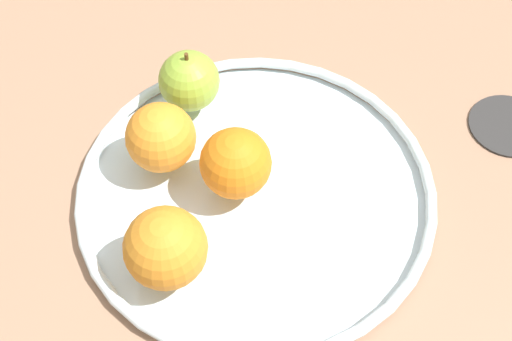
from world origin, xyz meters
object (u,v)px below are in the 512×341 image
at_px(fruit_bowl, 256,192).
at_px(ambient_coaster, 509,125).
at_px(orange_center, 166,248).
at_px(orange_front_left, 161,137).
at_px(apple, 189,81).
at_px(orange_back_left, 236,163).

distance_m(fruit_bowl, ambient_coaster, 0.30).
bearing_deg(fruit_bowl, orange_center, -73.48).
relative_size(orange_center, orange_front_left, 1.08).
bearing_deg(fruit_bowl, orange_front_left, -142.49).
xyz_separation_m(apple, orange_center, (0.18, -0.12, 0.01)).
bearing_deg(ambient_coaster, fruit_bowl, -103.76).
height_order(apple, orange_back_left, apple).
bearing_deg(apple, fruit_bowl, -0.00).
distance_m(apple, orange_center, 0.21).
relative_size(apple, orange_front_left, 1.03).
xyz_separation_m(orange_center, orange_back_left, (-0.05, 0.11, -0.00)).
distance_m(orange_center, orange_front_left, 0.13).
bearing_deg(orange_center, orange_front_left, 154.40).
xyz_separation_m(fruit_bowl, orange_center, (0.04, -0.12, 0.05)).
bearing_deg(fruit_bowl, apple, 180.00).
bearing_deg(orange_center, fruit_bowl, 106.52).
relative_size(apple, ambient_coaster, 0.84).
bearing_deg(orange_front_left, orange_back_left, 35.23).
bearing_deg(apple, orange_back_left, -6.98).
xyz_separation_m(orange_back_left, orange_front_left, (-0.07, -0.05, 0.00)).
relative_size(orange_center, ambient_coaster, 0.88).
relative_size(orange_back_left, ambient_coaster, 0.81).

